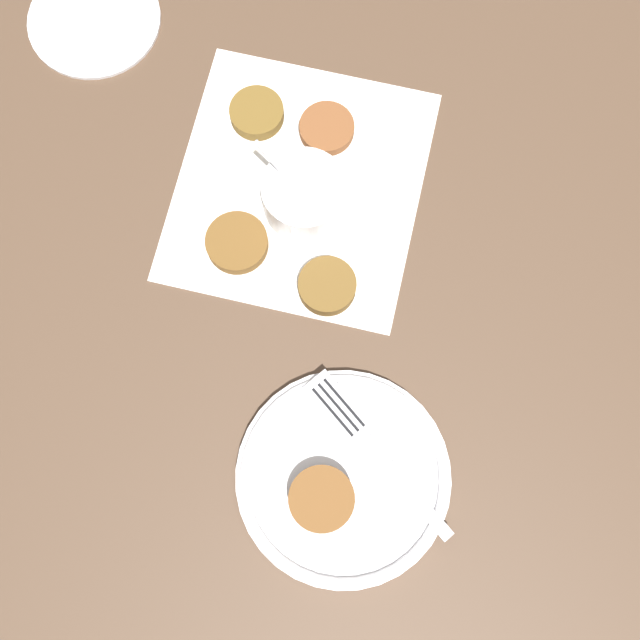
{
  "coord_description": "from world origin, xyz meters",
  "views": [
    {
      "loc": [
        0.29,
        0.09,
        0.74
      ],
      "look_at": [
        0.12,
        0.05,
        0.02
      ],
      "focal_mm": 42.0,
      "sensor_mm": 36.0,
      "label": 1
    }
  ],
  "objects_px": {
    "sauce_bowl": "(305,195)",
    "extra_saucer": "(94,19)",
    "fork": "(365,438)",
    "fritter_on_plate": "(322,499)",
    "serving_plate": "(343,477)"
  },
  "relations": [
    {
      "from": "serving_plate",
      "to": "extra_saucer",
      "type": "height_order",
      "value": "serving_plate"
    },
    {
      "from": "fritter_on_plate",
      "to": "extra_saucer",
      "type": "bearing_deg",
      "value": -138.89
    },
    {
      "from": "sauce_bowl",
      "to": "extra_saucer",
      "type": "xyz_separation_m",
      "value": [
        -0.15,
        -0.29,
        -0.02
      ]
    },
    {
      "from": "fritter_on_plate",
      "to": "extra_saucer",
      "type": "relative_size",
      "value": 0.41
    },
    {
      "from": "fritter_on_plate",
      "to": "sauce_bowl",
      "type": "bearing_deg",
      "value": -161.59
    },
    {
      "from": "fritter_on_plate",
      "to": "serving_plate",
      "type": "bearing_deg",
      "value": 149.62
    },
    {
      "from": "fork",
      "to": "fritter_on_plate",
      "type": "bearing_deg",
      "value": -21.03
    },
    {
      "from": "sauce_bowl",
      "to": "serving_plate",
      "type": "height_order",
      "value": "sauce_bowl"
    },
    {
      "from": "serving_plate",
      "to": "fritter_on_plate",
      "type": "distance_m",
      "value": 0.04
    },
    {
      "from": "sauce_bowl",
      "to": "fork",
      "type": "xyz_separation_m",
      "value": [
        0.22,
        0.12,
        -0.0
      ]
    },
    {
      "from": "extra_saucer",
      "to": "serving_plate",
      "type": "bearing_deg",
      "value": 43.86
    },
    {
      "from": "extra_saucer",
      "to": "fork",
      "type": "bearing_deg",
      "value": 47.45
    },
    {
      "from": "sauce_bowl",
      "to": "extra_saucer",
      "type": "relative_size",
      "value": 0.64
    },
    {
      "from": "sauce_bowl",
      "to": "fork",
      "type": "distance_m",
      "value": 0.25
    },
    {
      "from": "fork",
      "to": "serving_plate",
      "type": "bearing_deg",
      "value": -14.38
    }
  ]
}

